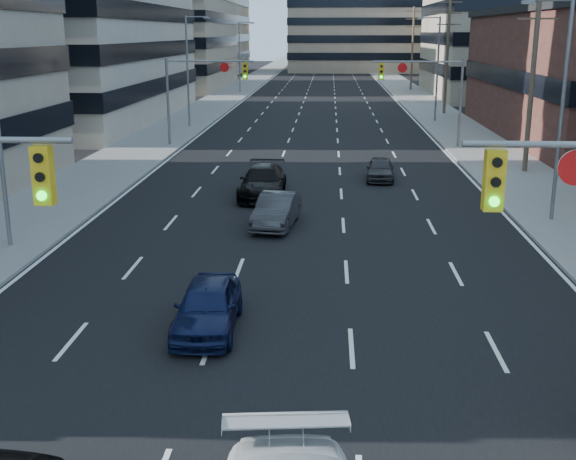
# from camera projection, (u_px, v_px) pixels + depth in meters

# --- Properties ---
(road_surface) EXTENTS (18.00, 300.00, 0.02)m
(road_surface) POSITION_uv_depth(u_px,v_px,m) (324.00, 76.00, 131.88)
(road_surface) COLOR black
(road_surface) RESTS_ON ground
(sidewalk_left) EXTENTS (5.00, 300.00, 0.15)m
(sidewalk_left) POSITION_uv_depth(u_px,v_px,m) (261.00, 75.00, 132.49)
(sidewalk_left) COLOR slate
(sidewalk_left) RESTS_ON ground
(sidewalk_right) EXTENTS (5.00, 300.00, 0.15)m
(sidewalk_right) POSITION_uv_depth(u_px,v_px,m) (387.00, 76.00, 131.23)
(sidewalk_right) COLOR slate
(sidewalk_right) RESTS_ON ground
(office_left_far) EXTENTS (20.00, 30.00, 16.00)m
(office_left_far) POSITION_uv_depth(u_px,v_px,m) (153.00, 30.00, 102.19)
(office_left_far) COLOR gray
(office_left_far) RESTS_ON ground
(office_right_far) EXTENTS (22.00, 28.00, 14.00)m
(office_right_far) POSITION_uv_depth(u_px,v_px,m) (525.00, 38.00, 88.22)
(office_right_far) COLOR gray
(office_right_far) RESTS_ON ground
(bg_block_left) EXTENTS (24.00, 24.00, 20.00)m
(bg_block_left) POSITION_uv_depth(u_px,v_px,m) (181.00, 20.00, 140.39)
(bg_block_left) COLOR #ADA089
(bg_block_left) RESTS_ON ground
(bg_block_right) EXTENTS (22.00, 22.00, 12.00)m
(bg_block_right) POSITION_uv_depth(u_px,v_px,m) (503.00, 42.00, 128.53)
(bg_block_right) COLOR gray
(bg_block_right) RESTS_ON ground
(signal_far_left) EXTENTS (6.09, 0.33, 6.00)m
(signal_far_left) POSITION_uv_depth(u_px,v_px,m) (201.00, 84.00, 49.32)
(signal_far_left) COLOR slate
(signal_far_left) RESTS_ON ground
(signal_far_right) EXTENTS (6.09, 0.33, 6.00)m
(signal_far_right) POSITION_uv_depth(u_px,v_px,m) (427.00, 85.00, 48.48)
(signal_far_right) COLOR slate
(signal_far_right) RESTS_ON ground
(utility_pole_block) EXTENTS (2.20, 0.28, 11.00)m
(utility_pole_block) POSITION_uv_depth(u_px,v_px,m) (533.00, 69.00, 39.18)
(utility_pole_block) COLOR #4C3D2D
(utility_pole_block) RESTS_ON ground
(utility_pole_midblock) EXTENTS (2.20, 0.28, 11.00)m
(utility_pole_midblock) POSITION_uv_depth(u_px,v_px,m) (447.00, 53.00, 68.06)
(utility_pole_midblock) COLOR #4C3D2D
(utility_pole_midblock) RESTS_ON ground
(utility_pole_distant) EXTENTS (2.20, 0.28, 11.00)m
(utility_pole_distant) POSITION_uv_depth(u_px,v_px,m) (412.00, 47.00, 96.95)
(utility_pole_distant) COLOR #4C3D2D
(utility_pole_distant) RESTS_ON ground
(streetlight_left_near) EXTENTS (2.03, 0.22, 9.00)m
(streetlight_left_near) POSITION_uv_depth(u_px,v_px,m) (1.00, 111.00, 25.21)
(streetlight_left_near) COLOR slate
(streetlight_left_near) RESTS_ON ground
(streetlight_left_mid) EXTENTS (2.03, 0.22, 9.00)m
(streetlight_left_mid) POSITION_uv_depth(u_px,v_px,m) (189.00, 66.00, 58.90)
(streetlight_left_mid) COLOR slate
(streetlight_left_mid) RESTS_ON ground
(streetlight_left_far) EXTENTS (2.03, 0.22, 9.00)m
(streetlight_left_far) POSITION_uv_depth(u_px,v_px,m) (241.00, 54.00, 92.60)
(streetlight_left_far) COLOR slate
(streetlight_left_far) RESTS_ON ground
(streetlight_right_near) EXTENTS (2.03, 0.22, 9.00)m
(streetlight_right_near) POSITION_uv_depth(u_px,v_px,m) (559.00, 101.00, 28.89)
(streetlight_right_near) COLOR slate
(streetlight_right_near) RESTS_ON ground
(streetlight_right_far) EXTENTS (2.03, 0.22, 9.00)m
(streetlight_right_far) POSITION_uv_depth(u_px,v_px,m) (436.00, 64.00, 62.58)
(streetlight_right_far) COLOR slate
(streetlight_right_far) RESTS_ON ground
(sedan_blue) EXTENTS (1.68, 4.02, 1.36)m
(sedan_blue) POSITION_uv_depth(u_px,v_px,m) (208.00, 306.00, 19.13)
(sedan_blue) COLOR #0E1538
(sedan_blue) RESTS_ON ground
(sedan_grey_center) EXTENTS (1.92, 4.23, 1.34)m
(sedan_grey_center) POSITION_uv_depth(u_px,v_px,m) (277.00, 210.00, 29.44)
(sedan_grey_center) COLOR #2F2E31
(sedan_grey_center) RESTS_ON ground
(sedan_black_far) EXTENTS (2.12, 5.14, 1.49)m
(sedan_black_far) POSITION_uv_depth(u_px,v_px,m) (263.00, 182.00, 34.71)
(sedan_black_far) COLOR black
(sedan_black_far) RESTS_ON ground
(sedan_grey_right) EXTENTS (1.68, 3.67, 1.22)m
(sedan_grey_right) POSITION_uv_depth(u_px,v_px,m) (380.00, 169.00, 38.71)
(sedan_grey_right) COLOR #2C2C2E
(sedan_grey_right) RESTS_ON ground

